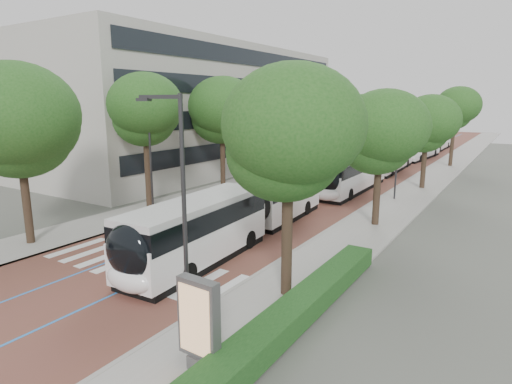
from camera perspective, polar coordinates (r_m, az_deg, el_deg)
ground at (r=21.40m, az=-17.48°, el=-10.19°), size 160.00×160.00×0.00m
road at (r=55.31m, az=15.93°, el=3.41°), size 11.00×140.00×0.02m
sidewalk_left at (r=57.85m, az=8.79°, el=4.14°), size 4.00×140.00×0.12m
sidewalk_right at (r=53.69m, az=23.61°, el=2.66°), size 4.00×140.00×0.12m
kerb_left at (r=57.12m, az=10.54°, el=3.98°), size 0.20×140.00×0.14m
kerb_right at (r=54.00m, az=21.62°, el=2.87°), size 0.20×140.00×0.14m
zebra_crossing at (r=21.85m, az=-15.12°, el=-9.50°), size 10.55×3.60×0.01m
lane_line_left at (r=55.77m, az=14.35°, el=3.58°), size 0.12×126.00×0.01m
lane_line_right at (r=54.88m, az=17.52°, el=3.26°), size 0.12×126.00×0.01m
office_building at (r=53.50m, az=-8.46°, el=10.98°), size 18.11×40.00×14.00m
hedge at (r=15.86m, az=5.08°, el=-15.73°), size 1.20×14.00×0.80m
streetlight_near at (r=13.35m, az=-10.15°, el=-1.49°), size 1.82×0.20×8.00m
streetlight_far at (r=35.76m, az=18.15°, el=6.53°), size 1.82×0.20×8.00m
lamp_post_left at (r=30.00m, az=-13.89°, el=4.47°), size 0.14×0.14×8.00m
trees_left at (r=41.74m, az=-0.93°, el=10.31°), size 6.48×60.84×9.45m
trees_right at (r=34.44m, az=19.63°, el=8.45°), size 5.44×47.30×9.00m
lead_bus at (r=24.30m, az=-2.36°, el=-2.91°), size 3.55×18.51×3.20m
bus_queued_0 at (r=38.43m, az=12.46°, el=2.38°), size 2.63×12.42×3.20m
bus_queued_1 at (r=51.06m, az=17.32°, el=4.46°), size 2.80×12.45×3.20m
bus_queued_2 at (r=63.34m, az=20.86°, el=5.60°), size 3.33×12.54×3.20m
bus_queued_3 at (r=76.00m, az=22.91°, el=6.39°), size 2.62×12.42×3.20m
ad_panel at (r=13.08m, az=-7.63°, el=-16.86°), size 1.37×0.55×2.82m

